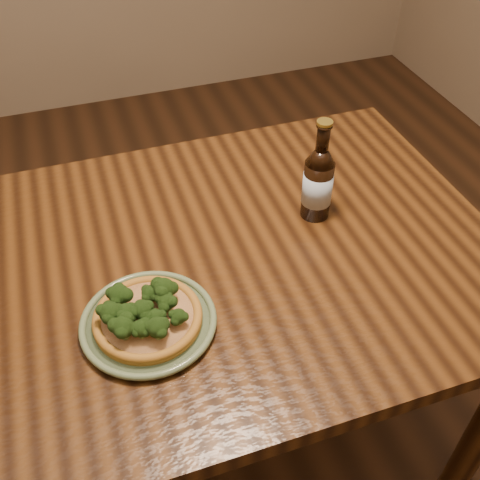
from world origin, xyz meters
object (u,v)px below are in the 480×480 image
object	(u,v)px
plate	(149,322)
beer_bottle	(318,182)
table	(144,301)
pizza	(146,315)

from	to	relation	value
plate	beer_bottle	distance (m)	0.49
table	plate	world-z (taller)	plate
table	pizza	distance (m)	0.20
plate	beer_bottle	world-z (taller)	beer_bottle
table	beer_bottle	world-z (taller)	beer_bottle
pizza	beer_bottle	distance (m)	0.49
table	beer_bottle	bearing A→B (deg)	7.22
pizza	plate	bearing A→B (deg)	27.42
plate	pizza	size ratio (longest dim) A/B	1.26
plate	pizza	xyz separation A→B (m)	(-0.00, -0.00, 0.02)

